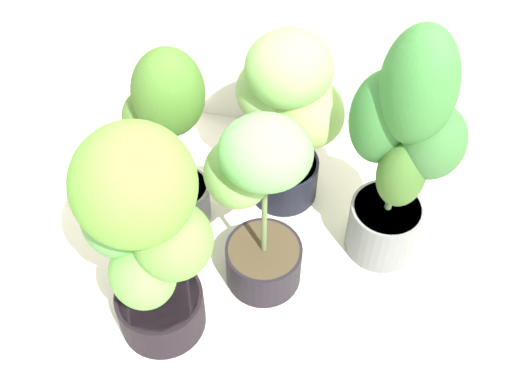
# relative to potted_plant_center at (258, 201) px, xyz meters

# --- Properties ---
(ground_plane) EXTENTS (8.00, 8.00, 0.00)m
(ground_plane) POSITION_rel_potted_plant_center_xyz_m (0.02, -0.14, -0.40)
(ground_plane) COLOR silver
(ground_plane) RESTS_ON ground
(potted_plant_center) EXTENTS (0.37, 0.30, 0.73)m
(potted_plant_center) POSITION_rel_potted_plant_center_xyz_m (0.00, 0.00, 0.00)
(potted_plant_center) COLOR black
(potted_plant_center) RESTS_ON ground
(potted_plant_back_left) EXTENTS (0.34, 0.31, 0.74)m
(potted_plant_back_left) POSITION_rel_potted_plant_center_xyz_m (-0.33, 0.19, 0.04)
(potted_plant_back_left) COLOR slate
(potted_plant_back_left) RESTS_ON ground
(potted_plant_back_right) EXTENTS (0.41, 0.30, 0.93)m
(potted_plant_back_right) POSITION_rel_potted_plant_center_xyz_m (0.39, 0.21, 0.11)
(potted_plant_back_right) COLOR slate
(potted_plant_back_right) RESTS_ON ground
(potted_plant_back_center) EXTENTS (0.43, 0.38, 0.71)m
(potted_plant_back_center) POSITION_rel_potted_plant_center_xyz_m (0.02, 0.37, 0.02)
(potted_plant_back_center) COLOR black
(potted_plant_back_center) RESTS_ON ground
(potted_plant_front_left) EXTENTS (0.40, 0.41, 0.86)m
(potted_plant_front_left) POSITION_rel_potted_plant_center_xyz_m (-0.25, -0.25, 0.11)
(potted_plant_front_left) COLOR black
(potted_plant_front_left) RESTS_ON ground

